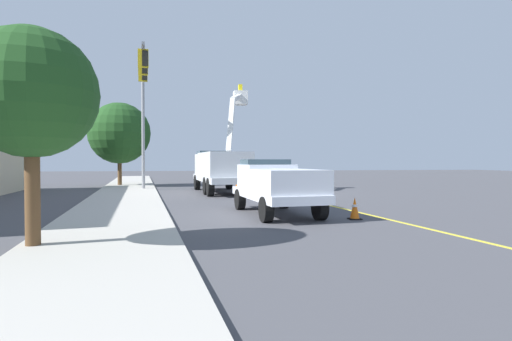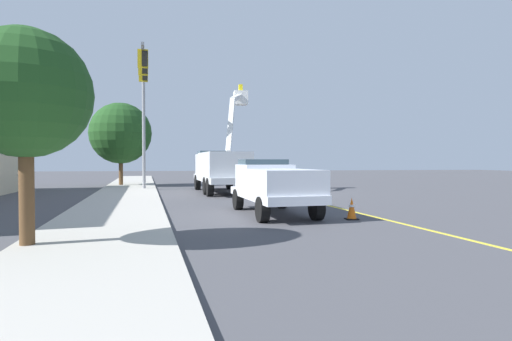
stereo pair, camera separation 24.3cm
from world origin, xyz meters
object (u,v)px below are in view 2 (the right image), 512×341
Objects in this scene: traffic_cone_mid_rear at (260,187)px; traffic_cone_leading at (352,209)px; passing_minivan at (274,173)px; traffic_signal_mast at (144,93)px; service_pickup_truck at (274,184)px; utility_bucket_truck at (221,167)px; traffic_cone_mid_front at (286,195)px; traffic_cone_trailing at (238,182)px.

traffic_cone_leading is at bearing -174.23° from traffic_cone_mid_rear.
passing_minivan is 22.01m from traffic_cone_leading.
service_pickup_truck is at bearing -153.82° from traffic_signal_mast.
utility_bucket_truck reaches higher than traffic_cone_mid_front.
passing_minivan reaches higher than traffic_cone_mid_rear.
traffic_signal_mast is (8.12, 7.30, 5.88)m from traffic_cone_mid_front.
traffic_cone_leading is (-1.73, -2.35, -0.75)m from service_pickup_truck.
traffic_cone_mid_rear is at bearing -125.84° from utility_bucket_truck.
service_pickup_truck is (-11.36, -1.09, -0.50)m from utility_bucket_truck.
service_pickup_truck reaches higher than traffic_cone_mid_front.
service_pickup_truck is at bearing -174.51° from utility_bucket_truck.
traffic_signal_mast is at bearing 41.97° from traffic_cone_mid_front.
traffic_cone_trailing is at bearing 5.92° from traffic_cone_mid_rear.
passing_minivan is 6.53× the size of traffic_cone_leading.
traffic_cone_trailing is (6.12, 0.63, -0.02)m from traffic_cone_mid_rear.
service_pickup_truck is at bearing 168.17° from passing_minivan.
passing_minivan is 14.06m from traffic_signal_mast.
utility_bucket_truck reaches higher than traffic_cone_mid_rear.
traffic_signal_mast is (2.32, 7.11, 5.86)m from traffic_cone_mid_rear.
traffic_signal_mast is (12.02, 5.91, 5.15)m from service_pickup_truck.
traffic_cone_mid_front is 5.80m from traffic_cone_mid_rear.
service_pickup_truck is 3.01m from traffic_cone_leading.
utility_bucket_truck is 13.59m from traffic_cone_leading.
utility_bucket_truck is 1.45× the size of service_pickup_truck.
traffic_cone_mid_rear is (5.80, 0.19, 0.02)m from traffic_cone_mid_front.
passing_minivan is at bearing -11.83° from service_pickup_truck.
traffic_cone_mid_rear reaches higher than traffic_cone_trailing.
traffic_cone_trailing is at bearing -59.63° from traffic_signal_mast.
passing_minivan is at bearing -51.15° from traffic_signal_mast.
traffic_cone_mid_rear is (9.70, -1.20, -0.70)m from service_pickup_truck.
utility_bucket_truck reaches higher than traffic_cone_leading.
passing_minivan is 10.93m from traffic_cone_mid_rear.
traffic_cone_mid_rear is 1.05× the size of traffic_cone_trailing.
traffic_cone_trailing is at bearing 140.02° from passing_minivan.
passing_minivan is 0.56× the size of traffic_signal_mast.
traffic_signal_mast is at bearing 30.99° from traffic_cone_leading.
traffic_cone_trailing reaches higher than traffic_cone_leading.
traffic_cone_leading is 0.90× the size of traffic_cone_mid_rear.
utility_bucket_truck is 10.45× the size of traffic_cone_trailing.
traffic_cone_mid_rear reaches higher than traffic_cone_mid_front.
service_pickup_truck is at bearing 177.97° from traffic_cone_trailing.
service_pickup_truck is 14.36m from traffic_signal_mast.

